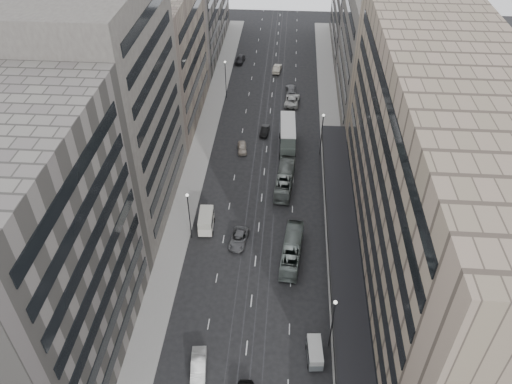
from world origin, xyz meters
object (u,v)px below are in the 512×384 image
(sedan_2, at_px, (239,239))
(panel_van, at_px, (206,221))
(double_decker, at_px, (288,135))
(bus_near, at_px, (292,250))
(vw_microbus, at_px, (315,352))
(bus_far, at_px, (285,179))
(sedan_1, at_px, (199,365))

(sedan_2, bearing_deg, panel_van, 159.88)
(double_decker, height_order, sedan_2, double_decker)
(bus_near, distance_m, vw_microbus, 16.18)
(bus_far, xyz_separation_m, panel_van, (-11.42, -11.10, 0.07))
(vw_microbus, distance_m, sedan_2, 21.17)
(bus_far, bearing_deg, panel_van, 48.92)
(panel_van, bearing_deg, vw_microbus, -56.34)
(bus_near, relative_size, sedan_2, 2.06)
(bus_far, height_order, double_decker, double_decker)
(bus_far, bearing_deg, double_decker, -85.93)
(sedan_1, bearing_deg, sedan_2, 76.84)
(vw_microbus, relative_size, sedan_1, 0.84)
(panel_van, xyz_separation_m, sedan_1, (2.64, -23.32, -0.77))
(vw_microbus, xyz_separation_m, panel_van, (-15.75, 20.90, 0.39))
(sedan_1, relative_size, sedan_2, 0.95)
(bus_near, height_order, panel_van, bus_near)
(panel_van, bearing_deg, bus_far, 40.85)
(panel_van, bearing_deg, sedan_1, -86.88)
(sedan_1, bearing_deg, double_decker, 72.66)
(vw_microbus, height_order, panel_van, panel_van)
(bus_near, relative_size, vw_microbus, 2.59)
(sedan_1, bearing_deg, vw_microbus, 4.11)
(vw_microbus, bearing_deg, double_decker, 90.86)
(vw_microbus, distance_m, panel_van, 26.18)
(bus_far, height_order, sedan_2, bus_far)
(bus_far, relative_size, panel_van, 2.32)
(bus_near, height_order, sedan_1, bus_near)
(double_decker, relative_size, vw_microbus, 2.39)
(bus_far, relative_size, sedan_2, 2.13)
(vw_microbus, xyz_separation_m, sedan_1, (-13.11, -2.42, -0.37))
(double_decker, bearing_deg, panel_van, -119.16)
(double_decker, bearing_deg, sedan_2, -106.32)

